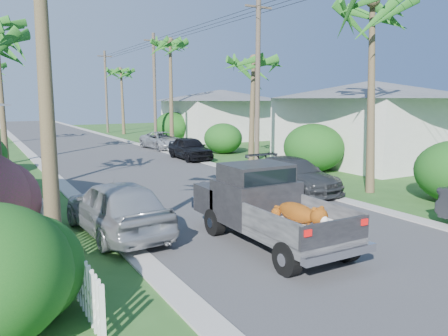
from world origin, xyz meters
TOP-DOWN VIEW (x-y plane):
  - ground at (0.00, 0.00)m, footprint 120.00×120.00m
  - road at (0.00, 25.00)m, footprint 8.00×100.00m
  - curb_left at (-4.30, 25.00)m, footprint 0.60×100.00m
  - curb_right at (4.30, 25.00)m, footprint 0.60×100.00m
  - pickup_truck at (-1.02, 2.97)m, footprint 1.98×5.12m
  - parked_car_rm at (3.75, 7.58)m, footprint 2.09×4.74m
  - parked_car_rf at (4.14, 18.31)m, footprint 1.77×4.16m
  - parked_car_rd at (4.80, 24.46)m, footprint 2.40×4.75m
  - parked_car_ln at (-4.21, 5.42)m, footprint 2.19×4.72m
  - palm_r_a at (6.30, 6.00)m, footprint 4.40×4.40m
  - palm_r_b at (6.60, 15.00)m, footprint 4.40×4.40m
  - palm_r_c at (6.20, 26.00)m, footprint 4.40×4.40m
  - palm_r_d at (6.50, 40.00)m, footprint 4.40×4.40m
  - shrub_r_b at (7.80, 11.00)m, footprint 3.00×3.30m
  - shrub_r_c at (7.50, 20.00)m, footprint 2.60×2.86m
  - shrub_r_d at (8.00, 30.00)m, footprint 3.20×3.52m
  - picket_fence at (-6.00, 5.50)m, footprint 0.10×11.00m
  - house_right_near at (13.00, 12.00)m, footprint 8.00×9.00m
  - house_right_far at (13.00, 30.00)m, footprint 9.00×8.00m
  - utility_pole_b at (5.60, 13.00)m, footprint 1.60×0.26m
  - utility_pole_c at (5.60, 28.00)m, footprint 1.60×0.26m
  - utility_pole_d at (5.60, 43.00)m, footprint 1.60×0.26m

SIDE VIEW (x-z plane):
  - ground at x=0.00m, z-range 0.00..0.00m
  - road at x=0.00m, z-range 0.00..0.02m
  - curb_left at x=-4.30m, z-range 0.00..0.06m
  - curb_right at x=4.30m, z-range 0.00..0.06m
  - picket_fence at x=-6.00m, z-range 0.00..1.00m
  - parked_car_rd at x=4.80m, z-range 0.00..1.29m
  - parked_car_rm at x=3.75m, z-range 0.00..1.36m
  - parked_car_rf at x=4.14m, z-range 0.00..1.40m
  - parked_car_ln at x=-4.21m, z-range 0.00..1.57m
  - pickup_truck at x=-1.02m, z-range -0.02..2.04m
  - shrub_r_c at x=7.50m, z-range 0.00..2.10m
  - shrub_r_b at x=7.80m, z-range 0.00..2.50m
  - shrub_r_d at x=8.00m, z-range 0.00..2.60m
  - house_right_far at x=13.00m, z-range -0.18..4.42m
  - house_right_near at x=13.00m, z-range -0.18..4.62m
  - utility_pole_b at x=5.60m, z-range 0.10..9.10m
  - utility_pole_c at x=5.60m, z-range 0.10..9.10m
  - utility_pole_d at x=5.60m, z-range 0.10..9.10m
  - palm_r_b at x=6.60m, z-range 2.35..9.55m
  - palm_r_d at x=6.50m, z-range 2.73..10.74m
  - palm_r_a at x=6.30m, z-range 3.07..11.78m
  - palm_r_c at x=6.20m, z-range 3.41..12.81m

